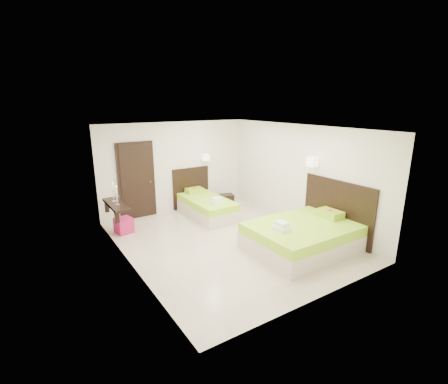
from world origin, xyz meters
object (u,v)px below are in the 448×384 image
nightstand (227,200)px  bed_double (304,235)px  bed_single (206,205)px  ottoman (124,225)px

nightstand → bed_double: bearing=-78.1°
bed_single → ottoman: size_ratio=5.23×
bed_single → nightstand: bearing=23.1°
bed_single → bed_double: (0.73, -3.11, 0.03)m
bed_double → ottoman: 4.35m
nightstand → ottoman: (-3.37, -0.47, 0.01)m
bed_double → nightstand: bed_double is taller
bed_single → ottoman: (-2.35, -0.04, -0.11)m
bed_double → ottoman: bed_double is taller
bed_single → ottoman: 2.35m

